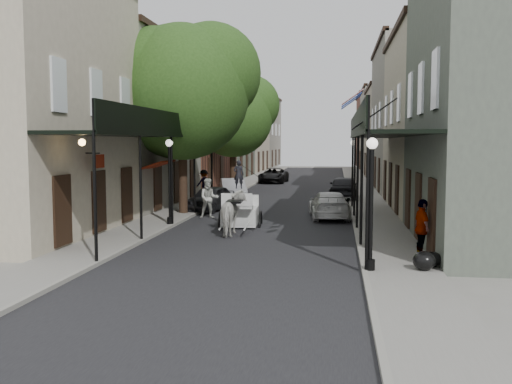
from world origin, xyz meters
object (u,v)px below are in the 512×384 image
(car_right_near, at_px, (329,205))
(car_right_far, at_px, (344,188))
(lamppost_left, at_px, (170,180))
(car_left_mid, at_px, (233,189))
(lamppost_right_near, at_px, (371,202))
(car_left_far, at_px, (274,175))
(horse, at_px, (234,213))
(tree_far, at_px, (238,114))
(pedestrian_walking, at_px, (209,198))
(tree_near, at_px, (191,87))
(pedestrian_sidewalk_left, at_px, (204,183))
(car_left_near, at_px, (211,198))
(carriage, at_px, (241,200))
(lamppost_right_far, at_px, (352,169))
(pedestrian_sidewalk_right, at_px, (422,228))

(car_right_near, bearing_deg, car_right_far, -100.46)
(lamppost_left, xyz_separation_m, car_left_mid, (0.66, 11.68, -1.35))
(lamppost_right_near, xyz_separation_m, car_left_far, (-6.70, 35.67, -1.37))
(horse, height_order, car_left_mid, horse)
(tree_far, distance_m, car_right_near, 16.87)
(car_left_far, bearing_deg, pedestrian_walking, -88.14)
(tree_near, distance_m, car_right_far, 13.08)
(pedestrian_sidewalk_left, bearing_deg, tree_far, -150.37)
(car_right_far, bearing_deg, car_left_near, 46.69)
(lamppost_right_near, relative_size, car_left_far, 0.76)
(lamppost_left, bearing_deg, horse, -30.43)
(carriage, height_order, car_left_mid, carriage)
(lamppost_right_near, relative_size, car_right_near, 0.82)
(lamppost_right_far, distance_m, carriage, 12.31)
(car_left_far, bearing_deg, car_right_near, -74.44)
(pedestrian_sidewalk_right, distance_m, car_right_far, 19.08)
(tree_near, distance_m, lamppost_left, 6.10)
(lamppost_right_near, bearing_deg, lamppost_left, 135.71)
(tree_near, height_order, car_right_far, tree_near)
(lamppost_right_far, height_order, car_left_near, lamppost_right_far)
(lamppost_right_near, relative_size, horse, 1.77)
(lamppost_right_near, bearing_deg, pedestrian_sidewalk_right, 50.36)
(pedestrian_sidewalk_left, bearing_deg, car_left_near, 61.30)
(tree_far, height_order, lamppost_right_far, tree_far)
(car_left_near, height_order, car_left_mid, car_left_mid)
(pedestrian_sidewalk_left, bearing_deg, lamppost_left, 51.96)
(car_left_far, bearing_deg, carriage, -83.91)
(tree_near, bearing_deg, carriage, -46.69)
(car_left_near, bearing_deg, horse, -57.64)
(lamppost_right_far, distance_m, pedestrian_walking, 11.56)
(tree_near, relative_size, lamppost_right_near, 2.60)
(lamppost_right_near, bearing_deg, pedestrian_sidewalk_left, 114.89)
(carriage, bearing_deg, car_left_far, 89.35)
(tree_near, height_order, pedestrian_sidewalk_left, tree_near)
(tree_near, bearing_deg, lamppost_left, -88.66)
(car_left_far, relative_size, car_right_far, 1.07)
(pedestrian_sidewalk_left, distance_m, car_left_mid, 2.64)
(lamppost_right_far, distance_m, horse, 14.80)
(horse, bearing_deg, lamppost_right_far, -113.67)
(lamppost_left, distance_m, lamppost_right_far, 14.53)
(tree_near, height_order, lamppost_right_far, tree_near)
(pedestrian_walking, distance_m, car_right_far, 12.03)
(carriage, xyz_separation_m, pedestrian_sidewalk_left, (-4.58, 12.18, -0.16))
(tree_far, relative_size, lamppost_right_far, 2.32)
(car_left_mid, bearing_deg, horse, -94.55)
(tree_far, height_order, car_left_mid, tree_far)
(lamppost_left, xyz_separation_m, pedestrian_sidewalk_left, (-1.57, 13.05, -1.06))
(tree_far, relative_size, pedestrian_sidewalk_left, 4.93)
(lamppost_right_far, relative_size, pedestrian_sidewalk_left, 2.12)
(horse, xyz_separation_m, pedestrian_sidewalk_right, (6.69, -4.06, 0.15))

